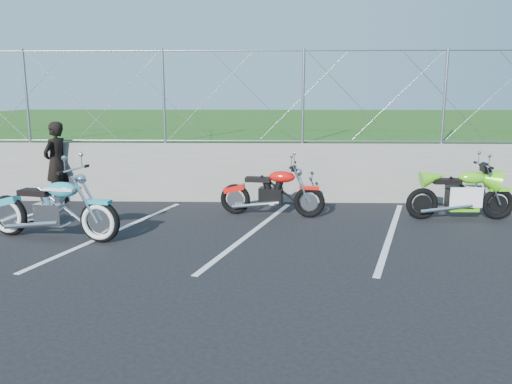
{
  "coord_description": "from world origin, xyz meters",
  "views": [
    {
      "loc": [
        0.3,
        -7.37,
        2.41
      ],
      "look_at": [
        0.05,
        1.3,
        0.65
      ],
      "focal_mm": 35.0,
      "sensor_mm": 36.0,
      "label": 1
    }
  ],
  "objects_px": {
    "sportbike_green": "(462,196)",
    "naked_orange": "(273,194)",
    "person_standing": "(56,163)",
    "cruiser_turquoise": "(54,211)"
  },
  "relations": [
    {
      "from": "sportbike_green",
      "to": "person_standing",
      "type": "distance_m",
      "value": 8.38
    },
    {
      "from": "cruiser_turquoise",
      "to": "person_standing",
      "type": "bearing_deg",
      "value": 124.0
    },
    {
      "from": "cruiser_turquoise",
      "to": "naked_orange",
      "type": "height_order",
      "value": "cruiser_turquoise"
    },
    {
      "from": "naked_orange",
      "to": "sportbike_green",
      "type": "height_order",
      "value": "sportbike_green"
    },
    {
      "from": "sportbike_green",
      "to": "naked_orange",
      "type": "bearing_deg",
      "value": 176.35
    },
    {
      "from": "naked_orange",
      "to": "sportbike_green",
      "type": "bearing_deg",
      "value": 7.05
    },
    {
      "from": "cruiser_turquoise",
      "to": "sportbike_green",
      "type": "xyz_separation_m",
      "value": [
        7.2,
        1.5,
        -0.02
      ]
    },
    {
      "from": "cruiser_turquoise",
      "to": "person_standing",
      "type": "distance_m",
      "value": 2.94
    },
    {
      "from": "sportbike_green",
      "to": "person_standing",
      "type": "bearing_deg",
      "value": 170.91
    },
    {
      "from": "naked_orange",
      "to": "sportbike_green",
      "type": "relative_size",
      "value": 1.01
    }
  ]
}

